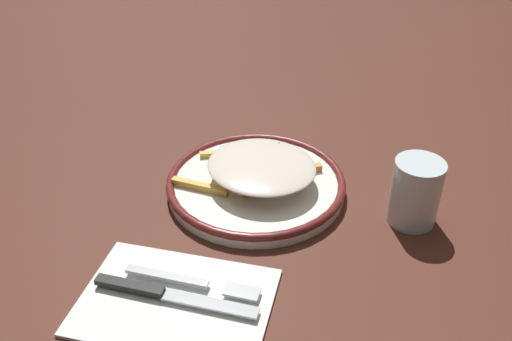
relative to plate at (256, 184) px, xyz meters
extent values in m
plane|color=#4F271C|center=(0.00, 0.00, -0.01)|extent=(2.60, 2.60, 0.00)
cylinder|color=white|center=(0.00, 0.00, 0.00)|extent=(0.28, 0.28, 0.02)
torus|color=maroon|center=(0.00, 0.00, 0.01)|extent=(0.28, 0.28, 0.01)
cube|color=#DFB963|center=(-0.01, 0.01, 0.01)|extent=(0.09, 0.01, 0.01)
cube|color=gold|center=(-0.01, -0.01, 0.02)|extent=(0.07, 0.03, 0.01)
cube|color=gold|center=(-0.04, 0.06, 0.01)|extent=(0.04, 0.07, 0.01)
cube|color=#E8BE56|center=(0.02, -0.01, 0.02)|extent=(0.07, 0.01, 0.01)
cube|color=#DFC653|center=(0.01, -0.01, 0.01)|extent=(0.08, 0.02, 0.01)
cube|color=orange|center=(0.02, -0.01, 0.02)|extent=(0.08, 0.04, 0.01)
cube|color=gold|center=(0.01, 0.01, 0.02)|extent=(0.03, 0.08, 0.01)
cube|color=gold|center=(-0.04, -0.02, 0.02)|extent=(0.09, 0.05, 0.01)
cube|color=#DFC265|center=(0.01, -0.02, 0.01)|extent=(0.03, 0.08, 0.01)
cube|color=#E5BB65|center=(-0.03, -0.03, 0.01)|extent=(0.08, 0.06, 0.01)
cube|color=gold|center=(-0.01, -0.02, 0.03)|extent=(0.08, 0.03, 0.01)
cube|color=#EAB953|center=(-0.06, -0.06, 0.01)|extent=(0.04, 0.09, 0.01)
cube|color=gold|center=(-0.01, 0.01, 0.01)|extent=(0.07, 0.05, 0.01)
cube|color=gold|center=(0.04, -0.08, 0.01)|extent=(0.02, 0.09, 0.01)
cube|color=#F6BC53|center=(-0.03, -0.02, 0.01)|extent=(0.05, 0.05, 0.01)
cube|color=#DDBF5A|center=(-0.03, -0.06, 0.01)|extent=(0.05, 0.04, 0.01)
cube|color=#E0B751|center=(-0.01, 0.00, 0.03)|extent=(0.04, 0.08, 0.01)
ellipsoid|color=silver|center=(0.00, 0.01, 0.04)|extent=(0.21, 0.22, 0.02)
cube|color=#226126|center=(-0.02, -0.01, 0.04)|extent=(0.00, 0.00, 0.00)
cube|color=#3C6D2E|center=(0.03, 0.00, 0.04)|extent=(0.00, 0.00, 0.00)
cube|color=#3A5725|center=(0.00, 0.00, 0.04)|extent=(0.00, 0.00, 0.00)
cube|color=#206A2E|center=(0.01, -0.01, 0.04)|extent=(0.00, 0.00, 0.00)
cube|color=#286327|center=(-0.06, 0.02, 0.04)|extent=(0.00, 0.00, 0.00)
cube|color=white|center=(0.25, -0.04, -0.01)|extent=(0.17, 0.24, 0.01)
cube|color=silver|center=(0.22, -0.06, 0.00)|extent=(0.01, 0.11, 0.01)
cube|color=silver|center=(0.22, 0.04, 0.00)|extent=(0.02, 0.04, 0.00)
cube|color=black|center=(0.25, -0.10, 0.00)|extent=(0.02, 0.09, 0.01)
cube|color=silver|center=(0.25, 0.01, 0.00)|extent=(0.02, 0.12, 0.00)
cylinder|color=silver|center=(0.01, 0.24, 0.04)|extent=(0.07, 0.07, 0.10)
camera|label=1|loc=(0.68, 0.17, 0.50)|focal=38.30mm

